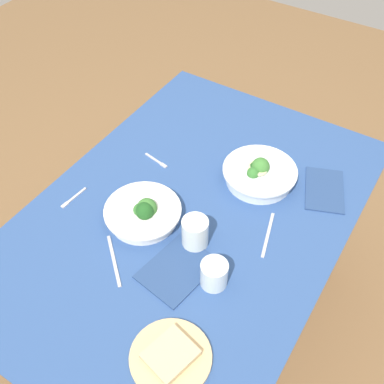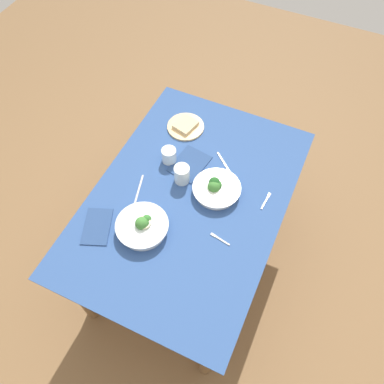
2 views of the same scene
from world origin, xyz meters
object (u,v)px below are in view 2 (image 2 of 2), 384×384
object	(u,v)px
table_knife_left	(139,189)
table_knife_right	(225,165)
broccoli_bowl_far	(143,226)
broccoli_bowl_near	(216,189)
water_glass_center	(182,174)
fork_by_near_bowl	(266,200)
bread_side_plate	(186,126)
napkin_folded_lower	(97,226)
fork_by_far_bowl	(219,239)
napkin_folded_upper	(190,164)
water_glass_side	(169,155)

from	to	relation	value
table_knife_left	table_knife_right	size ratio (longest dim) A/B	0.95
broccoli_bowl_far	table_knife_right	world-z (taller)	broccoli_bowl_far
broccoli_bowl_near	water_glass_center	bearing A→B (deg)	91.55
broccoli_bowl_far	fork_by_near_bowl	world-z (taller)	broccoli_bowl_far
bread_side_plate	napkin_folded_lower	distance (m)	0.79
fork_by_far_bowl	fork_by_near_bowl	distance (m)	0.33
napkin_folded_lower	fork_by_far_bowl	bearing A→B (deg)	-71.70
water_glass_center	napkin_folded_upper	distance (m)	0.12
water_glass_center	napkin_folded_upper	bearing A→B (deg)	4.14
water_glass_center	fork_by_far_bowl	bearing A→B (deg)	-127.47
napkin_folded_upper	broccoli_bowl_near	bearing A→B (deg)	-117.98
fork_by_far_bowl	napkin_folded_lower	bearing A→B (deg)	28.78
broccoli_bowl_far	water_glass_center	xyz separation A→B (m)	(0.35, -0.05, 0.02)
table_knife_right	fork_by_near_bowl	bearing A→B (deg)	17.04
water_glass_center	fork_by_near_bowl	bearing A→B (deg)	-81.93
table_knife_left	napkin_folded_lower	distance (m)	0.29
fork_by_far_bowl	fork_by_near_bowl	size ratio (longest dim) A/B	0.97
bread_side_plate	napkin_folded_upper	xyz separation A→B (m)	(-0.24, -0.13, -0.01)
table_knife_left	water_glass_side	bearing A→B (deg)	150.95
napkin_folded_upper	fork_by_near_bowl	bearing A→B (deg)	-96.05
napkin_folded_upper	fork_by_far_bowl	bearing A→B (deg)	-137.62
broccoli_bowl_near	water_glass_center	world-z (taller)	water_glass_center
broccoli_bowl_near	napkin_folded_upper	distance (m)	0.23
table_knife_left	water_glass_center	bearing A→B (deg)	114.38
broccoli_bowl_far	napkin_folded_upper	distance (m)	0.46
bread_side_plate	fork_by_near_bowl	xyz separation A→B (m)	(-0.28, -0.59, -0.01)
broccoli_bowl_near	table_knife_right	xyz separation A→B (m)	(0.18, 0.02, -0.03)
table_knife_left	broccoli_bowl_far	bearing A→B (deg)	18.55
water_glass_center	fork_by_far_bowl	world-z (taller)	water_glass_center
table_knife_right	table_knife_left	bearing A→B (deg)	-94.96
broccoli_bowl_near	water_glass_center	size ratio (longest dim) A/B	2.42
table_knife_left	table_knife_right	xyz separation A→B (m)	(0.34, -0.35, 0.00)
water_glass_side	table_knife_right	world-z (taller)	water_glass_side
bread_side_plate	napkin_folded_upper	distance (m)	0.27
broccoli_bowl_near	fork_by_far_bowl	bearing A→B (deg)	-153.87
broccoli_bowl_near	napkin_folded_upper	xyz separation A→B (m)	(0.11, 0.20, -0.03)
broccoli_bowl_near	table_knife_left	xyz separation A→B (m)	(-0.15, 0.37, -0.03)
bread_side_plate	fork_by_near_bowl	world-z (taller)	bread_side_plate
water_glass_center	fork_by_near_bowl	xyz separation A→B (m)	(0.06, -0.45, -0.05)
fork_by_far_bowl	broccoli_bowl_near	bearing A→B (deg)	-53.40
fork_by_near_bowl	table_knife_right	size ratio (longest dim) A/B	0.58
table_knife_right	napkin_folded_lower	distance (m)	0.75
bread_side_plate	fork_by_far_bowl	world-z (taller)	bread_side_plate
table_knife_right	broccoli_bowl_far	bearing A→B (deg)	-70.77
broccoli_bowl_far	bread_side_plate	xyz separation A→B (m)	(0.70, 0.10, -0.02)
napkin_folded_upper	bread_side_plate	bearing A→B (deg)	29.70
table_knife_left	napkin_folded_lower	bearing A→B (deg)	-31.30
fork_by_near_bowl	table_knife_left	distance (m)	0.66
broccoli_bowl_near	bread_side_plate	world-z (taller)	broccoli_bowl_near
water_glass_side	napkin_folded_upper	distance (m)	0.12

